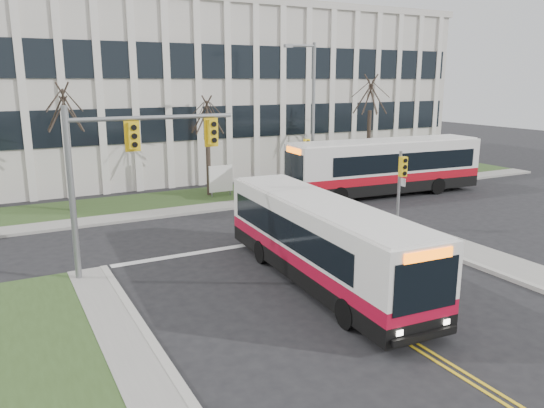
{
  "coord_description": "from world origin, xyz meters",
  "views": [
    {
      "loc": [
        -9.59,
        -11.78,
        7.03
      ],
      "look_at": [
        0.47,
        7.1,
        2.0
      ],
      "focal_mm": 35.0,
      "sensor_mm": 36.0,
      "label": 1
    }
  ],
  "objects_px": {
    "bus_cross": "(385,168)",
    "directory_sign": "(221,179)",
    "streetlight": "(311,110)",
    "bus_main": "(321,243)"
  },
  "relations": [
    {
      "from": "bus_cross",
      "to": "directory_sign",
      "type": "bearing_deg",
      "value": -108.39
    },
    {
      "from": "streetlight",
      "to": "directory_sign",
      "type": "relative_size",
      "value": 4.6
    },
    {
      "from": "directory_sign",
      "to": "bus_main",
      "type": "xyz_separation_m",
      "value": [
        -2.24,
        -14.43,
        0.28
      ]
    },
    {
      "from": "streetlight",
      "to": "bus_main",
      "type": "xyz_separation_m",
      "value": [
        -7.77,
        -13.13,
        -3.74
      ]
    },
    {
      "from": "streetlight",
      "to": "directory_sign",
      "type": "bearing_deg",
      "value": 166.77
    },
    {
      "from": "streetlight",
      "to": "bus_cross",
      "type": "height_order",
      "value": "streetlight"
    },
    {
      "from": "directory_sign",
      "to": "bus_main",
      "type": "distance_m",
      "value": 14.6
    },
    {
      "from": "streetlight",
      "to": "bus_cross",
      "type": "xyz_separation_m",
      "value": [
        3.85,
        -2.59,
        -3.51
      ]
    },
    {
      "from": "bus_cross",
      "to": "streetlight",
      "type": "bearing_deg",
      "value": -119.79
    },
    {
      "from": "streetlight",
      "to": "bus_cross",
      "type": "relative_size",
      "value": 0.73
    }
  ]
}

